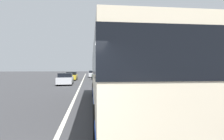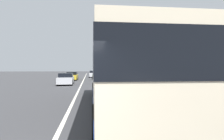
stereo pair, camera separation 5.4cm
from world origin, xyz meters
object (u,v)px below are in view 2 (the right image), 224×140
object	(u,v)px
car_far_distant	(66,79)
coach_bus	(117,72)
motorcycle_mid_row	(184,98)
utility_pole	(147,49)
car_side_street	(98,76)
roadside_tree_far_block	(144,53)
car_ahead_same_lane	(72,76)
car_oncoming	(94,74)
motorcycle_nearest_curb	(219,110)
roadside_tree_mid_block	(192,46)

from	to	relation	value
car_far_distant	coach_bus	bearing A→B (deg)	15.29
coach_bus	motorcycle_mid_row	world-z (taller)	coach_bus
car_far_distant	utility_pole	size ratio (longest dim) A/B	0.53
car_side_street	roadside_tree_far_block	bearing A→B (deg)	-158.11
car_ahead_same_lane	roadside_tree_far_block	xyz separation A→B (m)	(-9.99, -9.57, 3.25)
coach_bus	car_far_distant	xyz separation A→B (m)	(14.05, 4.28, -1.15)
coach_bus	car_oncoming	xyz separation A→B (m)	(31.39, 0.43, -1.13)
car_far_distant	car_oncoming	bearing A→B (deg)	165.84
car_oncoming	utility_pole	size ratio (longest dim) A/B	0.51
roadside_tree_far_block	coach_bus	bearing A→B (deg)	157.43
coach_bus	car_ahead_same_lane	bearing A→B (deg)	11.75
motorcycle_nearest_curb	motorcycle_mid_row	world-z (taller)	motorcycle_nearest_curb
car_side_street	motorcycle_nearest_curb	bearing A→B (deg)	-176.58
car_side_street	roadside_tree_mid_block	xyz separation A→B (m)	(-20.32, -5.62, 2.91)
motorcycle_mid_row	car_ahead_same_lane	xyz separation A→B (m)	(22.87, 7.78, 0.20)
car_side_street	roadside_tree_far_block	xyz separation A→B (m)	(-10.59, -5.10, 3.26)
car_oncoming	utility_pole	distance (m)	21.74
coach_bus	car_ahead_same_lane	world-z (taller)	coach_bus
motorcycle_nearest_curb	car_ahead_same_lane	world-z (taller)	car_ahead_same_lane
motorcycle_nearest_curb	car_ahead_same_lane	bearing A→B (deg)	41.21
coach_bus	roadside_tree_far_block	world-z (taller)	roadside_tree_far_block
car_oncoming	car_ahead_same_lane	xyz separation A→B (m)	(-8.77, 3.89, -0.02)
car_far_distant	roadside_tree_mid_block	bearing A→B (deg)	40.38
motorcycle_mid_row	roadside_tree_far_block	bearing A→B (deg)	-2.51
car_ahead_same_lane	roadside_tree_mid_block	distance (m)	22.34
coach_bus	roadside_tree_far_block	bearing A→B (deg)	-21.63
coach_bus	motorcycle_mid_row	size ratio (longest dim) A/B	5.52
car_side_street	utility_pole	distance (m)	13.94
roadside_tree_mid_block	roadside_tree_far_block	size ratio (longest dim) A/B	0.89
motorcycle_nearest_curb	car_oncoming	xyz separation A→B (m)	(34.21, 3.89, 0.22)
motorcycle_nearest_curb	roadside_tree_far_block	xyz separation A→B (m)	(15.45, -1.79, 3.44)
car_oncoming	roadside_tree_mid_block	bearing A→B (deg)	-166.84
car_oncoming	car_ahead_same_lane	bearing A→B (deg)	156.96
motorcycle_mid_row	car_far_distant	xyz separation A→B (m)	(14.29, 7.74, 0.20)
car_side_street	utility_pole	world-z (taller)	utility_pole
car_ahead_same_lane	car_side_street	distance (m)	4.51
car_oncoming	roadside_tree_far_block	world-z (taller)	roadside_tree_far_block
car_oncoming	utility_pole	world-z (taller)	utility_pole
car_ahead_same_lane	car_oncoming	bearing A→B (deg)	156.39
motorcycle_nearest_curb	utility_pole	xyz separation A→B (m)	(13.45, -1.52, 3.68)
car_far_distant	roadside_tree_far_block	world-z (taller)	roadside_tree_far_block
coach_bus	roadside_tree_mid_block	world-z (taller)	roadside_tree_mid_block
motorcycle_nearest_curb	car_ahead_same_lane	size ratio (longest dim) A/B	0.49
car_ahead_same_lane	roadside_tree_mid_block	world-z (taller)	roadside_tree_mid_block
car_oncoming	car_side_street	bearing A→B (deg)	-175.08
motorcycle_mid_row	utility_pole	size ratio (longest dim) A/B	0.27
car_far_distant	utility_pole	xyz separation A→B (m)	(-3.42, -9.26, 3.48)
coach_bus	utility_pole	bearing A→B (deg)	-24.18
motorcycle_mid_row	roadside_tree_far_block	xyz separation A→B (m)	(12.88, -1.79, 3.45)
motorcycle_mid_row	car_ahead_same_lane	world-z (taller)	car_ahead_same_lane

